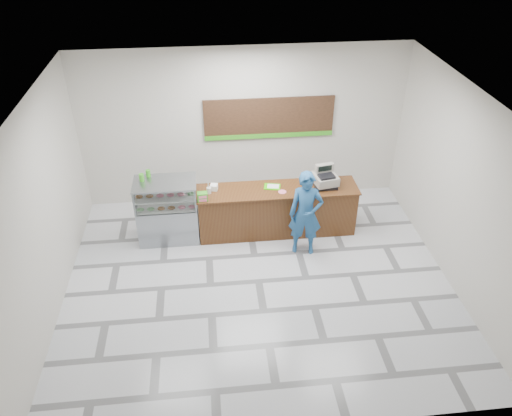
{
  "coord_description": "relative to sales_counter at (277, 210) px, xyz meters",
  "views": [
    {
      "loc": [
        -0.79,
        -6.89,
        6.25
      ],
      "look_at": [
        0.05,
        0.9,
        1.04
      ],
      "focal_mm": 35.0,
      "sensor_mm": 36.0,
      "label": 1
    }
  ],
  "objects": [
    {
      "name": "sales_counter",
      "position": [
        0.0,
        0.0,
        0.0
      ],
      "size": [
        3.26,
        0.76,
        1.03
      ],
      "color": "#5C3517",
      "rests_on": "floor"
    },
    {
      "name": "ceiling",
      "position": [
        -0.55,
        -1.55,
        2.98
      ],
      "size": [
        7.0,
        7.0,
        0.0
      ],
      "primitive_type": "plane",
      "rotation": [
        3.14,
        0.0,
        0.0
      ],
      "color": "silver",
      "rests_on": "back_wall"
    },
    {
      "name": "cash_register",
      "position": [
        0.97,
        0.04,
        0.67
      ],
      "size": [
        0.52,
        0.54,
        0.42
      ],
      "rotation": [
        0.0,
        0.0,
        0.18
      ],
      "color": "black",
      "rests_on": "sales_counter"
    },
    {
      "name": "menu_board",
      "position": [
        -0.0,
        1.41,
        1.42
      ],
      "size": [
        2.8,
        0.06,
        0.9
      ],
      "color": "black",
      "rests_on": "back_wall"
    },
    {
      "name": "card_terminal",
      "position": [
        0.99,
        -0.01,
        0.53
      ],
      "size": [
        0.13,
        0.19,
        0.04
      ],
      "primitive_type": "cube",
      "rotation": [
        0.0,
        0.0,
        0.29
      ],
      "color": "black",
      "rests_on": "sales_counter"
    },
    {
      "name": "serving_tray",
      "position": [
        -0.09,
        0.08,
        0.52
      ],
      "size": [
        0.36,
        0.29,
        0.02
      ],
      "rotation": [
        0.0,
        0.0,
        -0.21
      ],
      "color": "#36DD03",
      "rests_on": "sales_counter"
    },
    {
      "name": "floor",
      "position": [
        -0.55,
        -1.55,
        -0.52
      ],
      "size": [
        7.0,
        7.0,
        0.0
      ],
      "primitive_type": "plane",
      "color": "silver",
      "rests_on": "ground"
    },
    {
      "name": "promo_box",
      "position": [
        -1.5,
        -0.27,
        0.6
      ],
      "size": [
        0.2,
        0.14,
        0.18
      ],
      "primitive_type": "cube",
      "rotation": [
        0.0,
        0.0,
        0.05
      ],
      "color": "green",
      "rests_on": "sales_counter"
    },
    {
      "name": "green_cup_right",
      "position": [
        -2.54,
        0.26,
        0.88
      ],
      "size": [
        0.09,
        0.09,
        0.14
      ],
      "primitive_type": "cylinder",
      "color": "green",
      "rests_on": "display_case"
    },
    {
      "name": "straw_cup",
      "position": [
        -1.37,
        -0.01,
        0.58
      ],
      "size": [
        0.09,
        0.09,
        0.13
      ],
      "primitive_type": "cylinder",
      "color": "silver",
      "rests_on": "sales_counter"
    },
    {
      "name": "back_wall",
      "position": [
        -0.55,
        1.45,
        1.23
      ],
      "size": [
        7.0,
        0.0,
        7.0
      ],
      "primitive_type": "plane",
      "rotation": [
        1.57,
        0.0,
        0.0
      ],
      "color": "beige",
      "rests_on": "floor"
    },
    {
      "name": "donut_decal",
      "position": [
        0.08,
        -0.12,
        0.52
      ],
      "size": [
        0.16,
        0.16,
        0.0
      ],
      "primitive_type": "cylinder",
      "color": "pink",
      "rests_on": "sales_counter"
    },
    {
      "name": "green_cup_left",
      "position": [
        -2.65,
        0.09,
        0.89
      ],
      "size": [
        0.1,
        0.1,
        0.15
      ],
      "primitive_type": "cylinder",
      "color": "green",
      "rests_on": "display_case"
    },
    {
      "name": "display_case",
      "position": [
        -2.22,
        -0.0,
        0.16
      ],
      "size": [
        1.22,
        0.72,
        1.33
      ],
      "color": "gray",
      "rests_on": "floor"
    },
    {
      "name": "customer",
      "position": [
        0.45,
        -0.72,
        0.36
      ],
      "size": [
        0.71,
        0.54,
        1.76
      ],
      "primitive_type": "imported",
      "rotation": [
        0.0,
        0.0,
        -0.2
      ],
      "color": "#205184",
      "rests_on": "floor"
    },
    {
      "name": "napkin_box",
      "position": [
        -1.27,
        0.1,
        0.57
      ],
      "size": [
        0.17,
        0.17,
        0.12
      ],
      "primitive_type": "cube",
      "rotation": [
        0.0,
        0.0,
        -0.21
      ],
      "color": "white",
      "rests_on": "sales_counter"
    }
  ]
}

